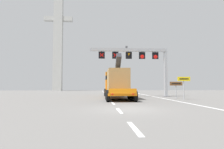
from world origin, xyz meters
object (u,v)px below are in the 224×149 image
(tourist_info_sign_brown, at_px, (176,86))
(bridge_pylon_distant, at_px, (58,32))
(overhead_lane_gantry, at_px, (138,57))
(heavy_haul_truck_orange, at_px, (116,83))
(exit_sign_yellow, at_px, (184,82))

(tourist_info_sign_brown, height_order, bridge_pylon_distant, bridge_pylon_distant)
(bridge_pylon_distant, bearing_deg, tourist_info_sign_brown, -60.82)
(tourist_info_sign_brown, xyz_separation_m, bridge_pylon_distant, (-22.65, 40.56, 17.48))
(overhead_lane_gantry, bearing_deg, heavy_haul_truck_orange, -150.96)
(heavy_haul_truck_orange, distance_m, tourist_info_sign_brown, 7.78)
(heavy_haul_truck_orange, xyz_separation_m, bridge_pylon_distant, (-15.30, 38.04, 17.09))
(heavy_haul_truck_orange, height_order, exit_sign_yellow, heavy_haul_truck_orange)
(heavy_haul_truck_orange, relative_size, tourist_info_sign_brown, 6.76)
(tourist_info_sign_brown, bearing_deg, bridge_pylon_distant, 119.18)
(bridge_pylon_distant, bearing_deg, heavy_haul_truck_orange, -68.09)
(heavy_haul_truck_orange, bearing_deg, exit_sign_yellow, -32.63)
(exit_sign_yellow, relative_size, bridge_pylon_distant, 0.07)
(exit_sign_yellow, bearing_deg, overhead_lane_gantry, 119.99)
(overhead_lane_gantry, height_order, tourist_info_sign_brown, overhead_lane_gantry)
(exit_sign_yellow, xyz_separation_m, bridge_pylon_distant, (-22.69, 42.77, 17.11))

